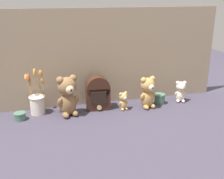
{
  "coord_description": "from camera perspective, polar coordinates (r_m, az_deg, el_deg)",
  "views": [
    {
      "loc": [
        -0.48,
        -1.72,
        0.76
      ],
      "look_at": [
        0.0,
        0.02,
        0.14
      ],
      "focal_mm": 45.0,
      "sensor_mm": 36.0,
      "label": 1
    }
  ],
  "objects": [
    {
      "name": "teddy_bear_tiny",
      "position": [
        1.92,
        2.32,
        -2.26
      ],
      "size": [
        0.07,
        0.06,
        0.13
      ],
      "color": "tan",
      "rests_on": "ground"
    },
    {
      "name": "vintage_radio",
      "position": [
        1.92,
        -2.9,
        -0.67
      ],
      "size": [
        0.17,
        0.11,
        0.24
      ],
      "color": "#381E14",
      "rests_on": "ground"
    },
    {
      "name": "flower_vase",
      "position": [
        1.92,
        -14.95,
        -2.46
      ],
      "size": [
        0.13,
        0.12,
        0.31
      ],
      "color": "silver",
      "rests_on": "ground"
    },
    {
      "name": "teddy_bear_large",
      "position": [
        1.83,
        -9.01,
        -1.13
      ],
      "size": [
        0.15,
        0.14,
        0.27
      ],
      "color": "olive",
      "rests_on": "ground"
    },
    {
      "name": "decorative_tin_short",
      "position": [
        1.88,
        -18.21,
        -5.17
      ],
      "size": [
        0.07,
        0.07,
        0.05
      ],
      "color": "#47705B",
      "rests_on": "ground"
    },
    {
      "name": "ground_plane",
      "position": [
        1.94,
        0.16,
        -4.22
      ],
      "size": [
        4.0,
        4.0,
        0.0
      ],
      "primitive_type": "plane",
      "color": "#3D3847"
    },
    {
      "name": "teddy_bear_medium",
      "position": [
        1.95,
        7.28,
        -0.45
      ],
      "size": [
        0.13,
        0.11,
        0.23
      ],
      "color": "tan",
      "rests_on": "ground"
    },
    {
      "name": "teddy_bear_small",
      "position": [
        2.12,
        13.77,
        -0.29
      ],
      "size": [
        0.09,
        0.08,
        0.16
      ],
      "color": "beige",
      "rests_on": "ground"
    },
    {
      "name": "backdrop_wall",
      "position": [
        1.99,
        -1.14,
        6.6
      ],
      "size": [
        1.68,
        0.02,
        0.67
      ],
      "color": "gray",
      "rests_on": "ground"
    },
    {
      "name": "decorative_tin_tall",
      "position": [
        2.07,
        9.63,
        -1.85
      ],
      "size": [
        0.08,
        0.08,
        0.07
      ],
      "color": "#47705B",
      "rests_on": "ground"
    }
  ]
}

